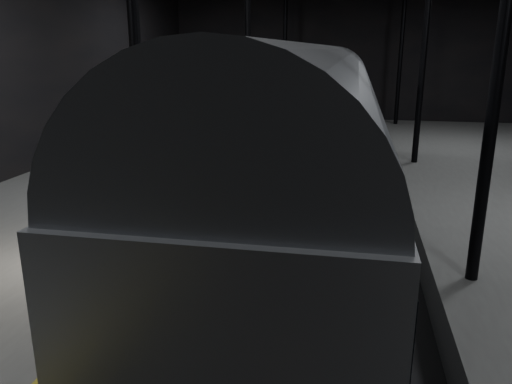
# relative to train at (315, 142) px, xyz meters

# --- Properties ---
(ground) EXTENTS (44.00, 44.00, 0.00)m
(ground) POSITION_rel_train_xyz_m (0.00, 0.46, -3.27)
(ground) COLOR black
(ground) RESTS_ON ground
(platform_left) EXTENTS (9.00, 43.80, 1.00)m
(platform_left) POSITION_rel_train_xyz_m (-7.50, 0.46, -2.77)
(platform_left) COLOR #50504E
(platform_left) RESTS_ON ground
(tactile_strip) EXTENTS (0.50, 43.80, 0.01)m
(tactile_strip) POSITION_rel_train_xyz_m (-3.25, 0.46, -2.27)
(tactile_strip) COLOR olive
(tactile_strip) RESTS_ON platform_left
(track) EXTENTS (2.40, 43.00, 0.24)m
(track) POSITION_rel_train_xyz_m (0.00, 0.46, -3.20)
(track) COLOR #3F3328
(track) RESTS_ON ground
(train) EXTENTS (3.28, 21.95, 5.87)m
(train) POSITION_rel_train_xyz_m (0.00, 0.00, 0.00)
(train) COLOR #A8ABB0
(train) RESTS_ON ground
(woman) EXTENTS (0.58, 0.38, 1.59)m
(woman) POSITION_rel_train_xyz_m (-6.02, -1.71, -1.48)
(woman) COLOR tan
(woman) RESTS_ON platform_left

